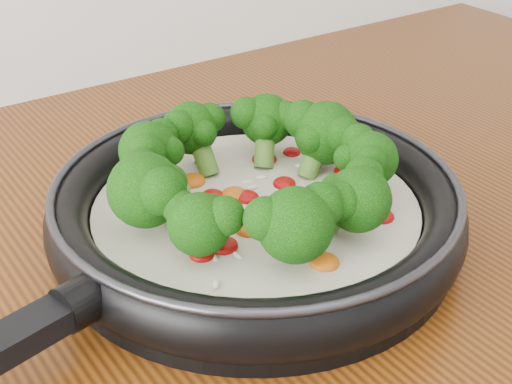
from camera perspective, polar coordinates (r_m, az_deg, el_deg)
skillet at (r=0.63m, az=-0.21°, el=-1.02°), size 0.59×0.43×0.11m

